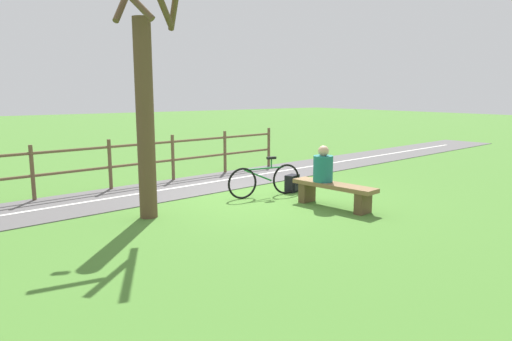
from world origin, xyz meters
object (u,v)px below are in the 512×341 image
at_px(bicycle, 265,180).
at_px(backpack, 292,183).
at_px(bench, 334,191).
at_px(tree_far_right, 146,105).
at_px(person_seated, 323,167).

relative_size(bicycle, backpack, 4.45).
bearing_deg(bicycle, bench, 116.67).
relative_size(bench, bicycle, 1.05).
bearing_deg(bicycle, tree_far_right, 11.49).
relative_size(person_seated, tree_far_right, 0.17).
xyz_separation_m(person_seated, backpack, (1.27, -0.33, -0.57)).
height_order(bench, tree_far_right, tree_far_right).
height_order(person_seated, tree_far_right, tree_far_right).
height_order(person_seated, backpack, person_seated).
bearing_deg(bench, bicycle, 9.41).
height_order(bicycle, tree_far_right, tree_far_right).
distance_m(bicycle, backpack, 0.79).
distance_m(bench, backpack, 1.56).
bearing_deg(backpack, tree_far_right, 91.93).
xyz_separation_m(person_seated, bicycle, (1.26, 0.45, -0.41)).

